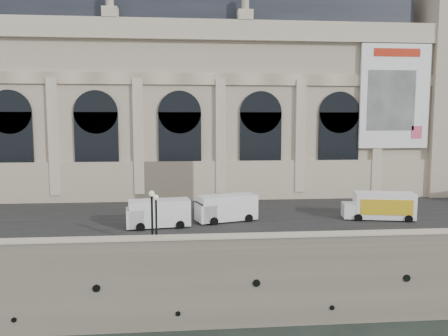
# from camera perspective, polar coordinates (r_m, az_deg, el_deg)

# --- Properties ---
(ground) EXTENTS (260.00, 260.00, 0.00)m
(ground) POSITION_cam_1_polar(r_m,az_deg,el_deg) (35.84, 0.85, -20.25)
(ground) COLOR black
(ground) RESTS_ON ground
(quay) EXTENTS (160.00, 70.00, 6.00)m
(quay) POSITION_cam_1_polar(r_m,az_deg,el_deg) (68.24, -2.17, -4.76)
(quay) COLOR gray
(quay) RESTS_ON ground
(street) EXTENTS (160.00, 24.00, 0.06)m
(street) POSITION_cam_1_polar(r_m,az_deg,el_deg) (47.10, -0.89, -5.98)
(street) COLOR #2D2D2D
(street) RESTS_ON quay
(parapet) EXTENTS (160.00, 1.40, 1.21)m
(parapet) POSITION_cam_1_polar(r_m,az_deg,el_deg) (34.00, 0.76, -9.76)
(parapet) COLOR gray
(parapet) RESTS_ON quay
(museum) EXTENTS (69.00, 18.70, 29.10)m
(museum) POSITION_cam_1_polar(r_m,az_deg,el_deg) (62.95, -7.56, 9.57)
(museum) COLOR #B7A58D
(museum) RESTS_ON quay
(van_b) EXTENTS (6.11, 3.05, 2.61)m
(van_b) POSITION_cam_1_polar(r_m,az_deg,el_deg) (41.43, -8.94, -5.90)
(van_b) COLOR white
(van_b) RESTS_ON quay
(van_c) EXTENTS (6.34, 3.85, 2.65)m
(van_c) POSITION_cam_1_polar(r_m,az_deg,el_deg) (43.27, -0.02, -5.28)
(van_c) COLOR white
(van_c) RESTS_ON quay
(box_truck) EXTENTS (7.21, 3.53, 2.79)m
(box_truck) POSITION_cam_1_polar(r_m,az_deg,el_deg) (46.84, 19.68, -4.70)
(box_truck) COLOR white
(box_truck) RESTS_ON quay
(lamp_left) EXTENTS (0.43, 0.43, 4.25)m
(lamp_left) POSITION_cam_1_polar(r_m,az_deg,el_deg) (34.71, -8.84, -6.94)
(lamp_left) COLOR black
(lamp_left) RESTS_ON quay
(lamp_right) EXTENTS (0.46, 0.46, 4.55)m
(lamp_right) POSITION_cam_1_polar(r_m,az_deg,el_deg) (34.86, -9.37, -6.65)
(lamp_right) COLOR black
(lamp_right) RESTS_ON quay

